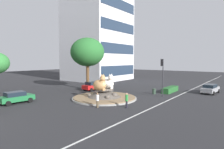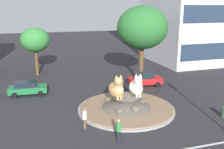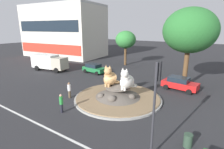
% 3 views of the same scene
% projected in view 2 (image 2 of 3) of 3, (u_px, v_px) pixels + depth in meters
% --- Properties ---
extents(ground_plane, '(160.00, 160.00, 0.00)m').
position_uv_depth(ground_plane, '(126.00, 109.00, 24.58)').
color(ground_plane, '#28282B').
extents(roundabout_island, '(9.33, 9.33, 1.38)m').
position_uv_depth(roundabout_island, '(126.00, 105.00, 24.44)').
color(roundabout_island, gray).
rests_on(roundabout_island, ground).
extents(cat_statue_calico, '(1.53, 2.39, 2.32)m').
position_uv_depth(cat_statue_calico, '(117.00, 89.00, 23.68)').
color(cat_statue_calico, tan).
rests_on(cat_statue_calico, roundabout_island).
extents(cat_statue_white, '(1.51, 2.29, 2.25)m').
position_uv_depth(cat_statue_white, '(136.00, 87.00, 24.32)').
color(cat_statue_white, silver).
rests_on(cat_statue_white, roundabout_island).
extents(broadleaf_tree_behind_island, '(4.05, 4.05, 6.86)m').
position_uv_depth(broadleaf_tree_behind_island, '(35.00, 40.00, 35.62)').
color(broadleaf_tree_behind_island, brown).
rests_on(broadleaf_tree_behind_island, ground).
extents(second_tree_near_tower, '(6.38, 6.38, 9.84)m').
position_uv_depth(second_tree_near_tower, '(142.00, 28.00, 31.74)').
color(second_tree_near_tower, brown).
rests_on(second_tree_near_tower, ground).
extents(pedestrian_white_shirt, '(0.35, 0.35, 1.75)m').
position_uv_depth(pedestrian_white_shirt, '(85.00, 118.00, 20.58)').
color(pedestrian_white_shirt, brown).
rests_on(pedestrian_white_shirt, ground).
extents(pedestrian_green_shirt, '(0.32, 0.32, 1.77)m').
position_uv_depth(pedestrian_green_shirt, '(119.00, 130.00, 18.54)').
color(pedestrian_green_shirt, black).
rests_on(pedestrian_green_shirt, ground).
extents(hatchback_near_shophouse, '(4.31, 2.41, 1.61)m').
position_uv_depth(hatchback_near_shophouse, '(144.00, 79.00, 31.83)').
color(hatchback_near_shophouse, red).
rests_on(hatchback_near_shophouse, ground).
extents(parked_car_right, '(4.26, 2.27, 1.52)m').
position_uv_depth(parked_car_right, '(28.00, 88.00, 28.50)').
color(parked_car_right, '#1E6B38').
rests_on(parked_car_right, ground).
extents(litter_bin, '(0.56, 0.56, 0.90)m').
position_uv_depth(litter_bin, '(224.00, 112.00, 22.83)').
color(litter_bin, '#2D4233').
rests_on(litter_bin, ground).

